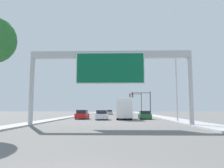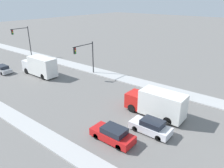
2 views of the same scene
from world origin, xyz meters
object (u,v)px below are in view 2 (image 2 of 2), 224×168
(car_near_left, at_px, (151,127))
(traffic_light_near_intersection, at_px, (87,54))
(truck_box_primary, at_px, (40,66))
(truck_box_secondary, at_px, (157,103))
(car_far_left, at_px, (2,69))
(car_mid_right, at_px, (162,98))
(traffic_light_mid_block, at_px, (24,37))
(car_mid_left, at_px, (113,134))

(car_near_left, bearing_deg, traffic_light_near_intersection, 63.65)
(truck_box_primary, xyz_separation_m, traffic_light_near_intersection, (5.21, -6.49, 2.26))
(truck_box_primary, relative_size, truck_box_secondary, 1.07)
(truck_box_primary, bearing_deg, car_far_left, 116.58)
(car_mid_right, relative_size, truck_box_primary, 0.56)
(truck_box_secondary, bearing_deg, traffic_light_near_intersection, 72.35)
(car_near_left, distance_m, truck_box_secondary, 3.81)
(car_near_left, xyz_separation_m, traffic_light_mid_block, (9.02, 37.59, 3.90))
(car_mid_right, xyz_separation_m, traffic_light_near_intersection, (1.71, 15.37, 3.33))
(car_mid_left, bearing_deg, car_far_left, 83.08)
(car_mid_right, xyz_separation_m, truck_box_secondary, (-3.50, -1.01, 0.94))
(car_mid_left, height_order, car_near_left, car_mid_left)
(car_mid_right, xyz_separation_m, car_far_left, (-7.00, 28.85, 0.01))
(car_mid_left, height_order, truck_box_primary, truck_box_primary)
(car_mid_right, height_order, car_near_left, car_near_left)
(car_far_left, relative_size, traffic_light_near_intersection, 0.76)
(car_near_left, bearing_deg, car_mid_right, 17.59)
(truck_box_secondary, bearing_deg, traffic_light_mid_block, 81.37)
(truck_box_primary, bearing_deg, traffic_light_mid_block, 67.78)
(truck_box_primary, bearing_deg, car_mid_left, -107.76)
(car_mid_right, distance_m, truck_box_primary, 22.16)
(traffic_light_mid_block, bearing_deg, car_near_left, -103.49)
(car_mid_left, xyz_separation_m, truck_box_secondary, (7.00, -1.00, 0.88))
(truck_box_primary, bearing_deg, traffic_light_near_intersection, -51.23)
(car_mid_left, relative_size, traffic_light_mid_block, 0.64)
(truck_box_secondary, bearing_deg, car_mid_left, 171.84)
(car_far_left, distance_m, traffic_light_near_intersection, 16.39)
(car_mid_left, height_order, car_mid_right, car_mid_left)
(traffic_light_near_intersection, distance_m, traffic_light_mid_block, 20.01)
(car_mid_left, bearing_deg, traffic_light_near_intersection, 51.54)
(car_near_left, bearing_deg, car_far_left, 90.00)
(truck_box_secondary, xyz_separation_m, traffic_light_near_intersection, (5.21, 16.37, 2.38))
(car_mid_left, relative_size, car_far_left, 1.00)
(car_far_left, height_order, traffic_light_near_intersection, traffic_light_near_intersection)
(car_far_left, relative_size, traffic_light_mid_block, 0.64)
(car_mid_left, relative_size, traffic_light_near_intersection, 0.76)
(car_mid_left, xyz_separation_m, truck_box_primary, (7.00, 21.86, 1.01))
(car_mid_right, height_order, truck_box_primary, truck_box_primary)
(car_mid_right, relative_size, truck_box_secondary, 0.60)
(car_mid_left, relative_size, car_mid_right, 1.05)
(truck_box_secondary, bearing_deg, car_far_left, 96.69)
(car_far_left, distance_m, truck_box_secondary, 30.08)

